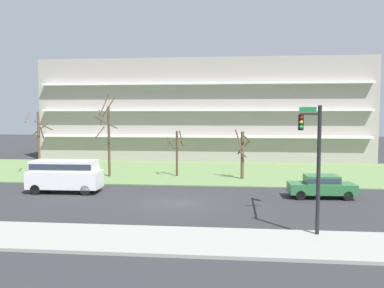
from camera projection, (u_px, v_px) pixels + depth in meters
name	position (u px, v px, depth m)	size (l,w,h in m)	color
ground	(175.00, 203.00, 26.28)	(160.00, 160.00, 0.00)	#2D2D30
sidewalk_curb_near	(149.00, 240.00, 18.34)	(80.00, 4.00, 0.15)	#99968E
grass_lawn_strip	(196.00, 171.00, 40.16)	(80.00, 16.00, 0.08)	#66844C
apartment_building	(206.00, 110.00, 53.47)	(39.98, 12.72, 12.31)	#9E938C
tree_far_left	(39.00, 140.00, 37.81)	(2.50, 2.30, 5.91)	brown
tree_left	(108.00, 136.00, 36.49)	(2.09, 2.06, 7.50)	#4C3828
tree_center	(176.00, 151.00, 36.89)	(1.42, 1.57, 4.22)	#4C3828
tree_right	(242.00, 153.00, 35.30)	(1.43, 1.40, 4.40)	brown
van_white_near_left	(65.00, 174.00, 29.52)	(5.25, 2.13, 2.36)	white
sedan_green_center_left	(321.00, 185.00, 27.69)	(4.46, 1.95, 1.57)	#2D6B3D
traffic_signal_mast	(311.00, 144.00, 20.57)	(0.90, 5.68, 6.13)	black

